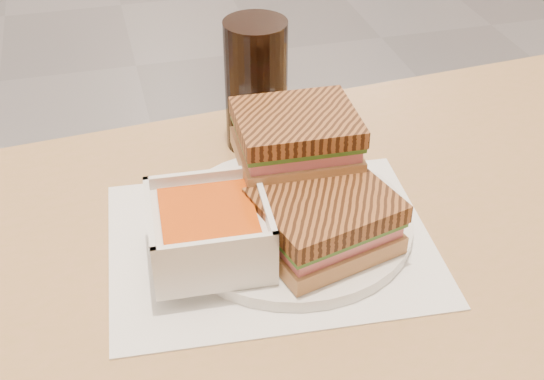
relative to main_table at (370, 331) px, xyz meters
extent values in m
cube|color=#AD7C53|center=(0.00, 0.00, 0.10)|extent=(1.25, 0.79, 0.03)
cube|color=white|center=(-0.10, 0.05, 0.11)|extent=(0.36, 0.29, 0.00)
cylinder|color=white|center=(-0.08, 0.07, 0.12)|extent=(0.26, 0.26, 0.01)
cube|color=white|center=(-0.17, 0.03, 0.16)|extent=(0.12, 0.12, 0.05)
cube|color=#DB500E|center=(-0.17, 0.03, 0.18)|extent=(0.10, 0.10, 0.01)
cube|color=white|center=(-0.12, 0.03, 0.19)|extent=(0.01, 0.12, 0.01)
cube|color=white|center=(-0.23, 0.03, 0.19)|extent=(0.01, 0.12, 0.01)
cube|color=white|center=(-0.17, 0.09, 0.19)|extent=(0.12, 0.01, 0.01)
cube|color=white|center=(-0.18, -0.03, 0.19)|extent=(0.12, 0.01, 0.01)
cube|color=tan|center=(-0.06, 0.02, 0.14)|extent=(0.16, 0.14, 0.02)
cube|color=#DA767F|center=(-0.06, 0.02, 0.16)|extent=(0.14, 0.13, 0.01)
cube|color=#386B23|center=(-0.06, 0.02, 0.17)|extent=(0.15, 0.13, 0.01)
cube|color=brown|center=(-0.06, 0.02, 0.18)|extent=(0.16, 0.14, 0.02)
cube|color=tan|center=(-0.06, 0.10, 0.19)|extent=(0.13, 0.11, 0.02)
cube|color=#DA767F|center=(-0.06, 0.10, 0.21)|extent=(0.12, 0.10, 0.01)
cube|color=#386B23|center=(-0.06, 0.10, 0.22)|extent=(0.13, 0.11, 0.01)
cube|color=brown|center=(-0.06, 0.10, 0.23)|extent=(0.13, 0.11, 0.02)
cylinder|color=black|center=(-0.07, 0.25, 0.20)|extent=(0.08, 0.08, 0.17)
camera|label=1|loc=(-0.26, -0.53, 0.62)|focal=48.29mm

